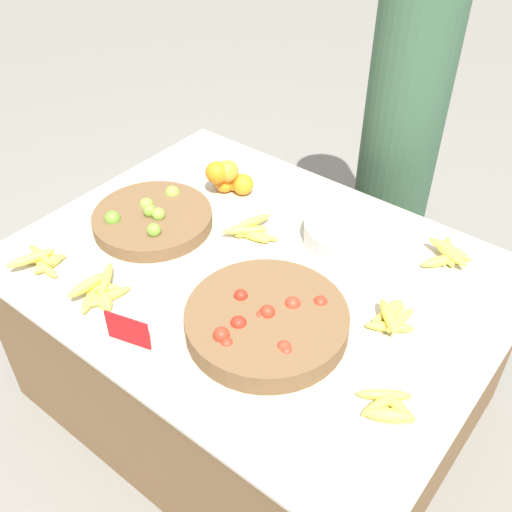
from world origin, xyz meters
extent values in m
plane|color=gray|center=(0.00, 0.00, 0.00)|extent=(12.00, 12.00, 0.00)
cube|color=brown|center=(0.00, 0.00, 0.33)|extent=(1.48, 1.14, 0.66)
cube|color=#BCB29E|center=(0.00, 0.00, 0.66)|extent=(1.55, 1.19, 0.01)
cylinder|color=brown|center=(-0.43, -0.04, 0.70)|extent=(0.42, 0.42, 0.05)
sphere|color=#6BA333|center=(-0.51, -0.15, 0.73)|extent=(0.06, 0.06, 0.06)
sphere|color=#89BC42|center=(-0.49, -0.02, 0.72)|extent=(0.05, 0.05, 0.05)
sphere|color=#7AB238|center=(-0.43, -0.05, 0.74)|extent=(0.05, 0.05, 0.05)
sphere|color=#7AB238|center=(-0.42, -0.03, 0.71)|extent=(0.04, 0.04, 0.04)
sphere|color=#7AB238|center=(-0.40, 0.02, 0.69)|extent=(0.04, 0.04, 0.04)
sphere|color=#89BC42|center=(-0.39, -0.05, 0.73)|extent=(0.05, 0.05, 0.05)
sphere|color=#7AB238|center=(-0.34, -0.12, 0.74)|extent=(0.05, 0.05, 0.05)
sphere|color=#89BC42|center=(-0.47, 0.09, 0.72)|extent=(0.05, 0.05, 0.05)
cylinder|color=brown|center=(0.19, -0.19, 0.70)|extent=(0.47, 0.47, 0.07)
sphere|color=red|center=(0.24, -0.21, 0.70)|extent=(0.05, 0.05, 0.05)
sphere|color=red|center=(0.32, -0.27, 0.73)|extent=(0.04, 0.04, 0.04)
sphere|color=red|center=(0.23, -0.12, 0.73)|extent=(0.05, 0.05, 0.05)
sphere|color=red|center=(0.15, -0.27, 0.73)|extent=(0.05, 0.05, 0.05)
sphere|color=red|center=(0.19, -0.19, 0.74)|extent=(0.04, 0.04, 0.04)
sphere|color=red|center=(0.29, -0.06, 0.73)|extent=(0.04, 0.04, 0.04)
sphere|color=red|center=(0.18, -0.20, 0.71)|extent=(0.04, 0.04, 0.04)
sphere|color=red|center=(0.09, -0.19, 0.74)|extent=(0.04, 0.04, 0.04)
sphere|color=red|center=(0.04, -0.25, 0.70)|extent=(0.05, 0.05, 0.05)
sphere|color=red|center=(0.17, -0.35, 0.73)|extent=(0.04, 0.04, 0.04)
sphere|color=red|center=(0.03, -0.17, 0.70)|extent=(0.05, 0.05, 0.05)
sphere|color=red|center=(0.18, -0.21, 0.72)|extent=(0.05, 0.05, 0.05)
sphere|color=red|center=(0.22, -0.20, 0.69)|extent=(0.04, 0.04, 0.04)
sphere|color=red|center=(0.15, -0.34, 0.74)|extent=(0.05, 0.05, 0.05)
sphere|color=red|center=(0.30, -0.26, 0.72)|extent=(0.05, 0.05, 0.05)
sphere|color=orange|center=(-0.38, 0.28, 0.71)|extent=(0.07, 0.07, 0.07)
sphere|color=orange|center=(-0.31, 0.31, 0.71)|extent=(0.08, 0.08, 0.08)
sphere|color=orange|center=(-0.37, 0.28, 0.71)|extent=(0.07, 0.07, 0.07)
sphere|color=orange|center=(-0.35, 0.30, 0.70)|extent=(0.07, 0.07, 0.07)
sphere|color=orange|center=(-0.34, 0.31, 0.70)|extent=(0.07, 0.07, 0.07)
sphere|color=orange|center=(-0.37, 0.24, 0.77)|extent=(0.08, 0.08, 0.08)
sphere|color=orange|center=(-0.35, 0.28, 0.77)|extent=(0.08, 0.08, 0.08)
cylinder|color=silver|center=(0.17, 0.31, 0.71)|extent=(0.32, 0.32, 0.08)
cube|color=red|center=(-0.08, -0.47, 0.72)|extent=(0.13, 0.04, 0.10)
ellipsoid|color=#EFDB4C|center=(-0.30, -0.44, 0.68)|extent=(0.09, 0.13, 0.03)
ellipsoid|color=#EFDB4C|center=(-0.27, -0.40, 0.69)|extent=(0.14, 0.09, 0.03)
ellipsoid|color=#EFDB4C|center=(-0.30, -0.39, 0.69)|extent=(0.11, 0.10, 0.03)
ellipsoid|color=#EFDB4C|center=(-0.27, -0.43, 0.68)|extent=(0.12, 0.04, 0.03)
ellipsoid|color=#EFDB4C|center=(-0.26, -0.39, 0.68)|extent=(0.07, 0.14, 0.03)
ellipsoid|color=#EFDB4C|center=(-0.31, -0.36, 0.71)|extent=(0.11, 0.12, 0.03)
ellipsoid|color=#EFDB4C|center=(-0.32, -0.42, 0.71)|extent=(0.04, 0.15, 0.03)
ellipsoid|color=#EFDB4C|center=(0.44, 0.07, 0.68)|extent=(0.07, 0.13, 0.03)
ellipsoid|color=#EFDB4C|center=(0.47, 0.02, 0.68)|extent=(0.14, 0.10, 0.03)
ellipsoid|color=#EFDB4C|center=(0.46, 0.06, 0.68)|extent=(0.08, 0.14, 0.03)
ellipsoid|color=#EFDB4C|center=(0.44, 0.08, 0.68)|extent=(0.05, 0.13, 0.03)
ellipsoid|color=#EFDB4C|center=(0.49, 0.05, 0.70)|extent=(0.04, 0.13, 0.03)
ellipsoid|color=#EFDB4C|center=(0.46, 0.03, 0.71)|extent=(0.12, 0.12, 0.03)
ellipsoid|color=#EFDB4C|center=(0.62, -0.25, 0.69)|extent=(0.13, 0.10, 0.04)
ellipsoid|color=#EFDB4C|center=(0.59, -0.22, 0.68)|extent=(0.07, 0.14, 0.03)
ellipsoid|color=#EFDB4C|center=(0.62, -0.21, 0.68)|extent=(0.13, 0.06, 0.03)
ellipsoid|color=#EFDB4C|center=(0.58, -0.20, 0.68)|extent=(0.13, 0.11, 0.03)
ellipsoid|color=#EFDB4C|center=(0.46, 0.45, 0.68)|extent=(0.08, 0.13, 0.03)
ellipsoid|color=#EFDB4C|center=(0.45, 0.45, 0.68)|extent=(0.08, 0.16, 0.03)
ellipsoid|color=#EFDB4C|center=(0.46, 0.39, 0.69)|extent=(0.11, 0.14, 0.03)
ellipsoid|color=#EFDB4C|center=(0.47, 0.43, 0.69)|extent=(0.10, 0.12, 0.03)
ellipsoid|color=#EFDB4C|center=(0.48, 0.41, 0.70)|extent=(0.13, 0.06, 0.03)
ellipsoid|color=#EFDB4C|center=(0.47, 0.42, 0.71)|extent=(0.16, 0.05, 0.03)
ellipsoid|color=#EFDB4C|center=(-0.12, 0.12, 0.69)|extent=(0.14, 0.06, 0.03)
ellipsoid|color=#EFDB4C|center=(-0.11, 0.11, 0.69)|extent=(0.15, 0.05, 0.04)
ellipsoid|color=#EFDB4C|center=(-0.09, 0.12, 0.68)|extent=(0.14, 0.08, 0.03)
ellipsoid|color=#EFDB4C|center=(-0.12, 0.12, 0.68)|extent=(0.08, 0.12, 0.03)
ellipsoid|color=#EFDB4C|center=(-0.13, 0.10, 0.70)|extent=(0.13, 0.13, 0.03)
ellipsoid|color=#EFDB4C|center=(-0.13, 0.14, 0.71)|extent=(0.08, 0.16, 0.03)
ellipsoid|color=#EFDB4C|center=(-0.52, -0.43, 0.68)|extent=(0.13, 0.04, 0.03)
ellipsoid|color=#EFDB4C|center=(-0.56, -0.40, 0.68)|extent=(0.11, 0.12, 0.03)
ellipsoid|color=#EFDB4C|center=(-0.53, -0.42, 0.69)|extent=(0.03, 0.11, 0.03)
ellipsoid|color=#EFDB4C|center=(-0.57, -0.41, 0.70)|extent=(0.14, 0.04, 0.03)
ellipsoid|color=#EFDB4C|center=(-0.57, -0.45, 0.71)|extent=(0.08, 0.16, 0.03)
cylinder|color=#385B42|center=(0.01, 0.96, 0.78)|extent=(0.32, 0.32, 1.56)
camera|label=1|loc=(0.91, -1.15, 1.95)|focal=42.00mm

